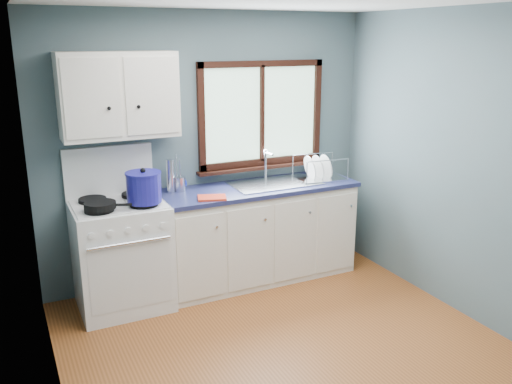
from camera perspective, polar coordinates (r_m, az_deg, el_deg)
name	(u,v)px	position (r m, az deg, el deg)	size (l,w,h in m)	color
floor	(304,366)	(4.09, 5.12, -17.76)	(3.20, 3.60, 0.02)	brown
wall_back	(209,148)	(5.13, -4.95, 4.59)	(3.20, 0.02, 2.50)	#4F6266
wall_left	(48,235)	(3.07, -21.08, -4.25)	(0.02, 3.60, 2.50)	#4F6266
wall_right	(487,172)	(4.58, 23.12, 1.96)	(0.02, 3.60, 2.50)	#4F6266
gas_range	(121,252)	(4.78, -13.99, -6.16)	(0.76, 0.69, 1.36)	white
base_cabinets	(258,237)	(5.22, 0.18, -4.77)	(1.85, 0.60, 0.88)	white
countertop	(258,188)	(5.07, 0.19, 0.42)	(1.89, 0.64, 0.04)	#1A1E45
sink	(275,190)	(5.16, 1.98, 0.22)	(0.84, 0.46, 0.44)	silver
window	(262,122)	(5.27, 0.62, 7.43)	(1.36, 0.10, 1.03)	#9EC6A8
upper_cabinets	(119,95)	(4.64, -14.26, 9.83)	(0.95, 0.35, 0.70)	white
skillet	(100,205)	(4.43, -16.06, -1.34)	(0.40, 0.32, 0.05)	black
stockpot	(144,187)	(4.49, -11.73, 0.53)	(0.32, 0.32, 0.29)	navy
utensil_crock	(179,184)	(4.92, -8.06, 0.87)	(0.14, 0.14, 0.34)	silver
thermos	(170,176)	(4.87, -9.00, 1.65)	(0.07, 0.07, 0.30)	silver
soap_bottle	(183,175)	(4.95, -7.72, 1.79)	(0.11, 0.11, 0.27)	#1023D4
dish_towel	(212,198)	(4.67, -4.66, -0.60)	(0.24, 0.17, 0.02)	red
dish_rack	(319,173)	(5.34, 6.64, 2.04)	(0.49, 0.39, 0.24)	silver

